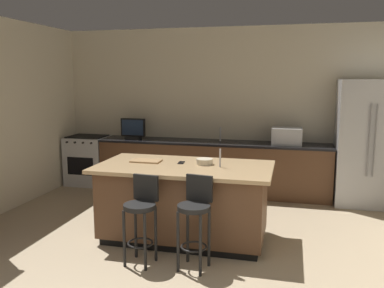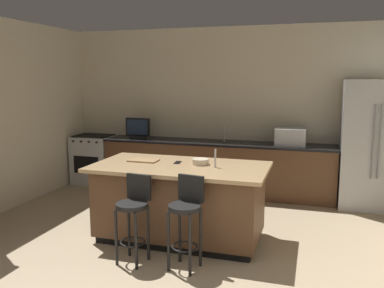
{
  "view_description": "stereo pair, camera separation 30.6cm",
  "coord_description": "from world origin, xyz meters",
  "views": [
    {
      "loc": [
        1.21,
        -1.97,
        1.96
      ],
      "look_at": [
        -0.17,
        3.57,
        1.03
      ],
      "focal_mm": 37.76,
      "sensor_mm": 36.0,
      "label": 1
    },
    {
      "loc": [
        1.5,
        -1.88,
        1.96
      ],
      "look_at": [
        -0.17,
        3.57,
        1.03
      ],
      "focal_mm": 37.76,
      "sensor_mm": 36.0,
      "label": 2
    }
  ],
  "objects": [
    {
      "name": "fruit_bowl",
      "position": [
        0.2,
        2.73,
        0.96
      ],
      "size": [
        0.2,
        0.2,
        0.07
      ],
      "primitive_type": "cylinder",
      "color": "beige",
      "rests_on": "kitchen_island"
    },
    {
      "name": "sink_faucet_island",
      "position": [
        0.41,
        2.62,
        1.04
      ],
      "size": [
        0.02,
        0.02,
        0.22
      ],
      "primitive_type": "cylinder",
      "color": "#B2B2B7",
      "rests_on": "kitchen_island"
    },
    {
      "name": "bar_stool_left",
      "position": [
        -0.3,
        1.88,
        0.56
      ],
      "size": [
        0.34,
        0.35,
        0.94
      ],
      "rotation": [
        0.0,
        0.0,
        -0.13
      ],
      "color": "black",
      "rests_on": "ground_plane"
    },
    {
      "name": "cutting_board",
      "position": [
        -0.55,
        2.71,
        0.94
      ],
      "size": [
        0.37,
        0.22,
        0.02
      ],
      "primitive_type": "cube",
      "rotation": [
        0.0,
        0.0,
        0.0
      ],
      "color": "#A87F51",
      "rests_on": "kitchen_island"
    },
    {
      "name": "bar_stool_right",
      "position": [
        0.28,
        1.91,
        0.58
      ],
      "size": [
        0.34,
        0.36,
        0.97
      ],
      "rotation": [
        0.0,
        0.0,
        -0.16
      ],
      "color": "black",
      "rests_on": "ground_plane"
    },
    {
      "name": "cell_phone",
      "position": [
        -0.1,
        2.74,
        0.93
      ],
      "size": [
        0.08,
        0.16,
        0.01
      ],
      "primitive_type": "cube",
      "rotation": [
        0.0,
        0.0,
        0.08
      ],
      "color": "black",
      "rests_on": "kitchen_island"
    },
    {
      "name": "microwave",
      "position": [
        1.14,
        4.73,
        1.03
      ],
      "size": [
        0.48,
        0.36,
        0.28
      ],
      "primitive_type": "cube",
      "color": "#B7BABF",
      "rests_on": "counter_back"
    },
    {
      "name": "wall_back",
      "position": [
        0.0,
        5.11,
        1.42
      ],
      "size": [
        6.25,
        0.12,
        2.84
      ],
      "primitive_type": "cube",
      "color": "beige",
      "rests_on": "ground_plane"
    },
    {
      "name": "refrigerator",
      "position": [
        2.36,
        4.67,
        0.97
      ],
      "size": [
        0.92,
        0.76,
        1.95
      ],
      "color": "#B7BABF",
      "rests_on": "ground_plane"
    },
    {
      "name": "kitchen_island",
      "position": [
        -0.03,
        2.62,
        0.48
      ],
      "size": [
        2.1,
        1.11,
        0.93
      ],
      "color": "black",
      "rests_on": "ground_plane"
    },
    {
      "name": "tv_monitor",
      "position": [
        -1.52,
        4.68,
        1.06
      ],
      "size": [
        0.45,
        0.16,
        0.37
      ],
      "color": "black",
      "rests_on": "counter_back"
    },
    {
      "name": "range_oven",
      "position": [
        -2.45,
        4.73,
        0.45
      ],
      "size": [
        0.73,
        0.63,
        0.91
      ],
      "color": "#B7BABF",
      "rests_on": "ground_plane"
    },
    {
      "name": "counter_back",
      "position": [
        -0.1,
        4.73,
        0.45
      ],
      "size": [
        3.97,
        0.62,
        0.89
      ],
      "color": "brown",
      "rests_on": "ground_plane"
    },
    {
      "name": "sink_faucet_back",
      "position": [
        0.02,
        4.83,
        1.01
      ],
      "size": [
        0.02,
        0.02,
        0.24
      ],
      "primitive_type": "cylinder",
      "color": "#B2B2B7",
      "rests_on": "counter_back"
    }
  ]
}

